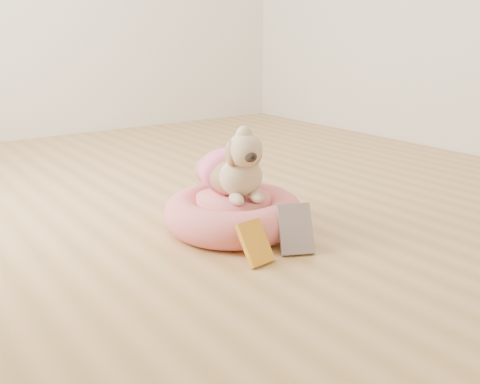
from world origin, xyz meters
TOP-DOWN VIEW (x-y plane):
  - floor at (0.00, 0.00)m, footprint 4.50×4.50m
  - pet_bed at (-0.31, -0.50)m, footprint 0.63×0.63m
  - dog at (-0.30, -0.48)m, footprint 0.41×0.52m
  - book_yellow at (-0.45, -0.85)m, footprint 0.13×0.13m
  - book_white at (-0.24, -0.85)m, footprint 0.18×0.18m

SIDE VIEW (x-z plane):
  - floor at x=0.00m, z-range 0.00..0.00m
  - pet_bed at x=-0.31m, z-range 0.00..0.16m
  - book_yellow at x=-0.45m, z-range 0.00..0.16m
  - book_white at x=-0.24m, z-range 0.00..0.19m
  - dog at x=-0.30m, z-range 0.16..0.50m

